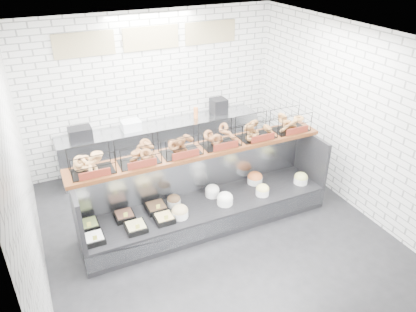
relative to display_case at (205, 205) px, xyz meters
name	(u,v)px	position (x,y,z in m)	size (l,w,h in m)	color
ground	(215,233)	(0.01, -0.34, -0.33)	(5.50, 5.50, 0.00)	black
room_shell	(198,98)	(0.01, 0.26, 1.73)	(5.02, 5.51, 3.01)	white
display_case	(205,205)	(0.00, 0.00, 0.00)	(4.00, 0.90, 1.20)	black
bagel_shelf	(201,141)	(0.01, 0.18, 1.06)	(4.10, 0.50, 0.40)	#44200E
prep_counter	(162,144)	(0.00, 2.09, 0.14)	(4.00, 0.60, 1.20)	#93969B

